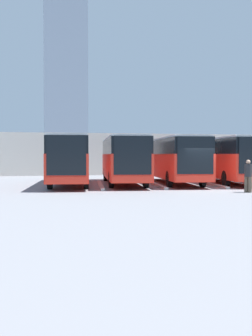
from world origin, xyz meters
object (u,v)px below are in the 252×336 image
object	(u,v)px
bus_3	(123,158)
bus_4	(70,158)
bus_2	(174,158)
bus_1	(224,158)
pedestrian	(248,175)

from	to	relation	value
bus_3	bus_4	size ratio (longest dim) A/B	1.00
bus_2	bus_4	size ratio (longest dim) A/B	1.00
bus_1	bus_2	bearing A→B (deg)	1.84
bus_1	bus_2	world-z (taller)	same
bus_1	pedestrian	distance (m)	8.26
bus_4	bus_3	bearing A→B (deg)	-171.88
bus_3	bus_4	xyz separation A→B (m)	(3.83, 0.15, 0.00)
bus_1	bus_2	distance (m)	3.84
bus_1	bus_3	bearing A→B (deg)	3.63
bus_4	pedestrian	size ratio (longest dim) A/B	6.76
bus_2	bus_3	distance (m)	3.83
bus_3	bus_4	world-z (taller)	same
bus_2	bus_4	world-z (taller)	same
bus_2	bus_3	xyz separation A→B (m)	(3.83, -0.03, 0.00)
bus_1	bus_3	size ratio (longest dim) A/B	1.00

